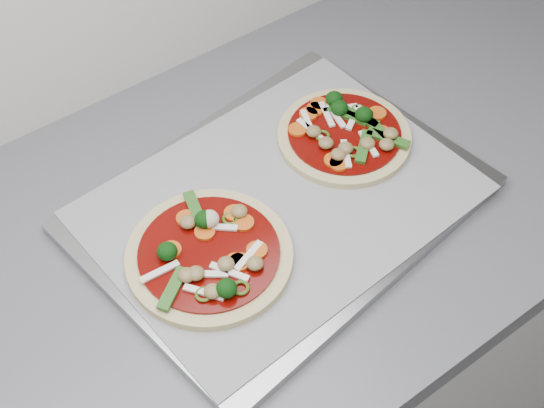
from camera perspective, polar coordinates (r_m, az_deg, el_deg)
base_cabinet at (r=1.62m, az=17.25°, el=-0.86°), size 3.60×0.60×0.86m
baking_tray at (r=0.95m, az=0.63°, el=-0.02°), size 0.52×0.41×0.02m
parchment at (r=0.95m, az=0.64°, el=0.31°), size 0.48×0.36×0.00m
pizza_left at (r=0.88m, az=-4.75°, el=-3.77°), size 0.27×0.27×0.03m
pizza_right at (r=1.01m, az=5.54°, el=5.33°), size 0.20×0.20×0.03m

